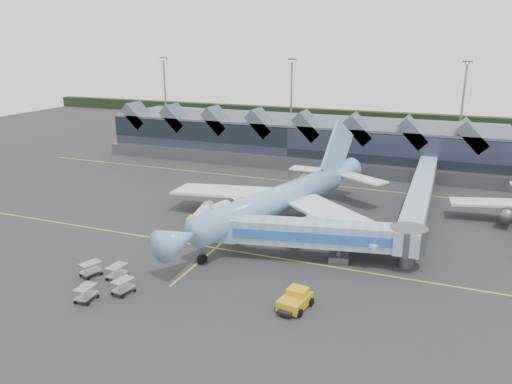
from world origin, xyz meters
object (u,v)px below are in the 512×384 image
at_px(fuel_truck, 202,216).
at_px(pushback_tug, 295,300).
at_px(main_airliner, 280,199).
at_px(jet_bridge, 330,236).

xyz_separation_m(fuel_truck, pushback_tug, (20.16, -17.83, -0.81)).
distance_m(main_airliner, pushback_tug, 24.56).
xyz_separation_m(jet_bridge, fuel_truck, (-20.72, 5.07, -1.80)).
bearing_deg(fuel_truck, main_airliner, 11.84).
height_order(main_airliner, jet_bridge, main_airliner).
xyz_separation_m(main_airliner, fuel_truck, (-10.78, -4.62, -2.61)).
xyz_separation_m(main_airliner, jet_bridge, (9.93, -9.69, -0.81)).
bearing_deg(jet_bridge, main_airliner, 124.38).
relative_size(main_airliner, jet_bridge, 1.71).
bearing_deg(pushback_tug, main_airliner, 122.89).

